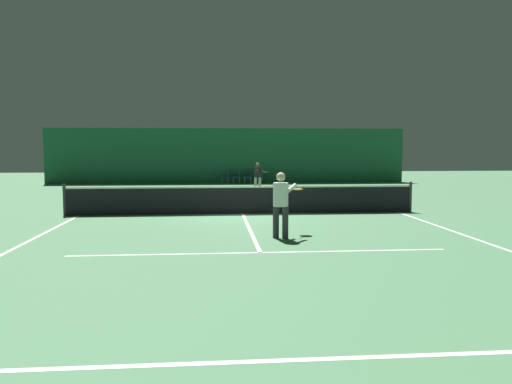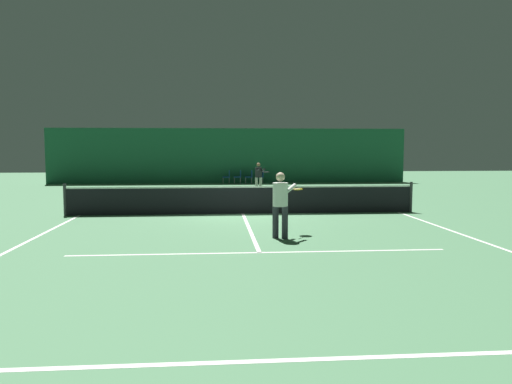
{
  "view_description": "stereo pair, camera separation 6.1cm",
  "coord_description": "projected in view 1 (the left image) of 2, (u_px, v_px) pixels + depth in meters",
  "views": [
    {
      "loc": [
        -1.01,
        -17.0,
        2.27
      ],
      "look_at": [
        0.27,
        -2.25,
        0.95
      ],
      "focal_mm": 35.0,
      "sensor_mm": 36.0,
      "label": 1
    },
    {
      "loc": [
        -0.95,
        -17.01,
        2.27
      ],
      "look_at": [
        0.27,
        -2.25,
        0.95
      ],
      "focal_mm": 35.0,
      "sensor_mm": 36.0,
      "label": 2
    }
  ],
  "objects": [
    {
      "name": "courtside_chair_1",
      "position": [
        237.0,
        176.0,
        31.64
      ],
      "size": [
        0.44,
        0.44,
        0.84
      ],
      "rotation": [
        0.0,
        0.0,
        -1.57
      ],
      "color": "#99999E",
      "rests_on": "ground"
    },
    {
      "name": "backdrop_curtain",
      "position": [
        228.0,
        156.0,
        32.03
      ],
      "size": [
        23.0,
        0.12,
        3.51
      ],
      "color": "#1E5B3D",
      "rests_on": "ground"
    },
    {
      "name": "court_line_sideline_left",
      "position": [
        79.0,
        216.0,
        16.68
      ],
      "size": [
        0.1,
        23.8,
        0.0
      ],
      "color": "white",
      "rests_on": "ground"
    },
    {
      "name": "courtside_chair_0",
      "position": [
        226.0,
        176.0,
        31.58
      ],
      "size": [
        0.44,
        0.44,
        0.84
      ],
      "rotation": [
        0.0,
        0.0,
        -1.57
      ],
      "color": "#99999E",
      "rests_on": "ground"
    },
    {
      "name": "court_line_centre",
      "position": [
        243.0,
        214.0,
        17.16
      ],
      "size": [
        0.1,
        12.8,
        0.0
      ],
      "color": "white",
      "rests_on": "ground"
    },
    {
      "name": "court_line_sideline_right",
      "position": [
        398.0,
        212.0,
        17.63
      ],
      "size": [
        0.1,
        23.8,
        0.0
      ],
      "color": "white",
      "rests_on": "ground"
    },
    {
      "name": "ground_plane",
      "position": [
        243.0,
        214.0,
        17.16
      ],
      "size": [
        60.0,
        60.0,
        0.0
      ],
      "primitive_type": "plane",
      "color": "#4C7F56"
    },
    {
      "name": "player_near",
      "position": [
        281.0,
        200.0,
        12.46
      ],
      "size": [
        1.04,
        1.32,
        1.66
      ],
      "rotation": [
        0.0,
        0.0,
        0.99
      ],
      "color": "#2D2D38",
      "rests_on": "ground"
    },
    {
      "name": "court_line_baseline_near",
      "position": [
        309.0,
        359.0,
        5.35
      ],
      "size": [
        11.0,
        0.1,
        0.0
      ],
      "color": "white",
      "rests_on": "ground"
    },
    {
      "name": "tennis_net",
      "position": [
        243.0,
        199.0,
        17.11
      ],
      "size": [
        12.0,
        0.1,
        1.07
      ],
      "color": "black",
      "rests_on": "ground"
    },
    {
      "name": "player_far",
      "position": [
        258.0,
        175.0,
        25.82
      ],
      "size": [
        0.73,
        1.31,
        1.5
      ],
      "rotation": [
        0.0,
        0.0,
        -1.24
      ],
      "color": "beige",
      "rests_on": "ground"
    },
    {
      "name": "court_line_service_near",
      "position": [
        260.0,
        253.0,
        10.81
      ],
      "size": [
        8.25,
        0.1,
        0.0
      ],
      "color": "white",
      "rests_on": "ground"
    },
    {
      "name": "court_line_service_far",
      "position": [
        235.0,
        196.0,
        23.51
      ],
      "size": [
        8.25,
        0.1,
        0.0
      ],
      "color": "white",
      "rests_on": "ground"
    },
    {
      "name": "courtside_chair_3",
      "position": [
        260.0,
        176.0,
        31.76
      ],
      "size": [
        0.44,
        0.44,
        0.84
      ],
      "rotation": [
        0.0,
        0.0,
        -1.57
      ],
      "color": "#99999E",
      "rests_on": "ground"
    },
    {
      "name": "court_line_baseline_far",
      "position": [
        230.0,
        187.0,
        28.97
      ],
      "size": [
        11.0,
        0.1,
        0.0
      ],
      "color": "white",
      "rests_on": "ground"
    },
    {
      "name": "courtside_chair_2",
      "position": [
        249.0,
        176.0,
        31.7
      ],
      "size": [
        0.44,
        0.44,
        0.84
      ],
      "rotation": [
        0.0,
        0.0,
        -1.57
      ],
      "color": "#99999E",
      "rests_on": "ground"
    }
  ]
}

